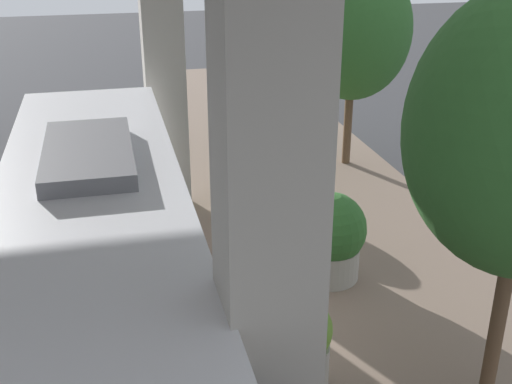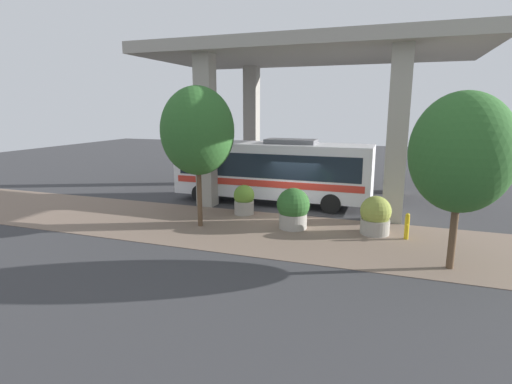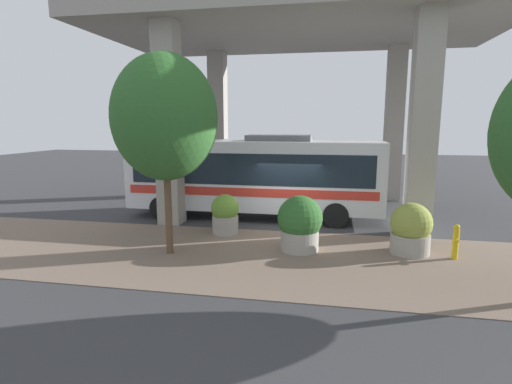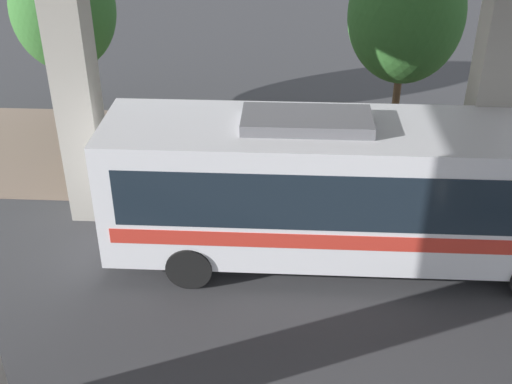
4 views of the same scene
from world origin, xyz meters
The scene contains 8 objects.
ground_plane centered at (0.00, 0.00, 0.00)m, with size 80.00×80.00×0.00m, color #38383A.
sidewalk_strip centered at (-3.00, 0.00, 0.01)m, with size 6.00×40.00×0.02m.
bus centered at (2.16, 1.64, 1.93)m, with size 2.67×10.74×3.56m.
fire_hydrant centered at (-2.10, -5.36, 0.55)m, with size 0.38×0.18×1.09m.
planter_front centered at (-0.65, 2.17, 0.74)m, with size 1.02×1.02×1.49m.
planter_middle centered at (-2.16, -0.70, 0.89)m, with size 1.44×1.44×1.80m.
planter_back centered at (-1.80, -4.12, 0.79)m, with size 1.27×1.27×1.63m.
street_tree_far centered at (-4.81, -6.67, 3.81)m, with size 3.14×3.14×5.71m.
Camera 1 is at (1.82, 9.79, 6.66)m, focal length 45.00 mm.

